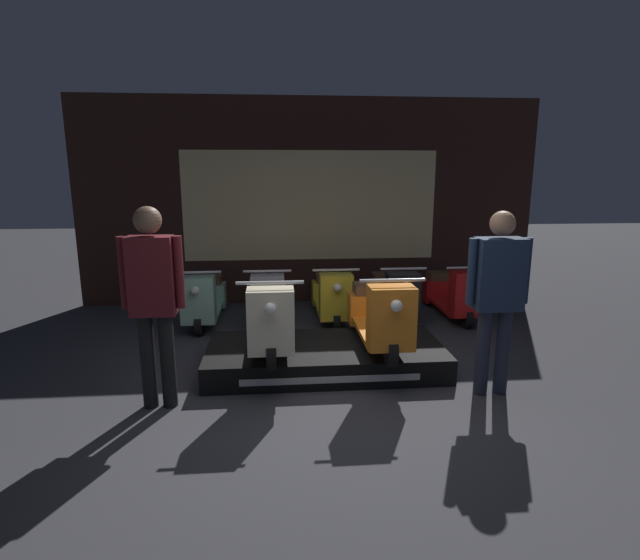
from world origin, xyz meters
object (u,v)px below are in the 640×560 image
person_left_browsing (153,293)px  person_right_browsing (498,288)px  scooter_backrow_4 (452,294)px  scooter_backrow_0 (205,299)px  scooter_backrow_2 (331,297)px  scooter_backrow_3 (392,295)px  scooter_display_left (272,318)px  scooter_backrow_1 (269,298)px  scooter_display_right (379,315)px

person_left_browsing → person_right_browsing: person_left_browsing is taller
scooter_backrow_4 → person_right_browsing: 2.72m
person_right_browsing → person_left_browsing: bearing=180.0°
scooter_backrow_0 → scooter_backrow_4: bearing=0.0°
scooter_backrow_2 → scooter_backrow_3: 0.89m
scooter_backrow_3 → person_left_browsing: bearing=-136.7°
scooter_backrow_0 → scooter_backrow_4: 3.56m
person_left_browsing → scooter_display_left: bearing=34.7°
scooter_backrow_1 → person_left_browsing: bearing=-110.2°
scooter_display_right → scooter_backrow_3: size_ratio=1.00×
scooter_backrow_2 → person_left_browsing: 3.25m
scooter_backrow_3 → person_left_browsing: (-2.73, -2.58, 0.73)m
scooter_backrow_1 → scooter_backrow_3: size_ratio=1.00×
scooter_backrow_4 → person_right_browsing: person_right_browsing is taller
scooter_display_left → scooter_backrow_2: (0.83, 1.88, -0.27)m
scooter_backrow_1 → scooter_backrow_2: size_ratio=1.00×
scooter_display_left → scooter_backrow_1: bearing=91.8°
scooter_display_left → scooter_backrow_4: size_ratio=1.00×
scooter_backrow_4 → scooter_backrow_2: bearing=180.0°
scooter_display_right → person_right_browsing: size_ratio=0.94×
scooter_display_right → scooter_backrow_4: (1.48, 1.88, -0.27)m
scooter_backrow_0 → scooter_backrow_1: 0.89m
scooter_display_left → person_right_browsing: person_right_browsing is taller
scooter_backrow_0 → scooter_backrow_1: (0.89, 0.00, 0.00)m
scooter_backrow_0 → scooter_backrow_1: size_ratio=1.00×
person_right_browsing → scooter_display_left: bearing=161.5°
scooter_display_left → person_left_browsing: size_ratio=0.91×
scooter_backrow_1 → scooter_backrow_4: bearing=0.0°
scooter_backrow_1 → person_right_browsing: bearing=-50.2°
scooter_display_right → scooter_backrow_0: scooter_display_right is taller
scooter_display_left → scooter_backrow_4: (2.61, 1.88, -0.27)m
scooter_backrow_1 → scooter_backrow_3: 1.78m
scooter_backrow_2 → scooter_backrow_3: same height
scooter_display_right → person_right_browsing: (0.96, -0.70, 0.44)m
scooter_backrow_3 → scooter_backrow_4: size_ratio=1.00×
scooter_display_right → scooter_backrow_1: 2.24m
scooter_backrow_1 → scooter_backrow_2: bearing=0.0°
scooter_display_right → scooter_backrow_2: scooter_display_right is taller
person_left_browsing → scooter_backrow_2: bearing=54.5°
scooter_backrow_3 → person_right_browsing: bearing=-82.0°
scooter_backrow_1 → person_right_browsing: size_ratio=0.94×
person_left_browsing → scooter_backrow_3: bearing=43.3°
scooter_display_right → scooter_backrow_2: size_ratio=1.00×
scooter_backrow_3 → person_right_browsing: (0.36, -2.58, 0.70)m
scooter_display_right → person_left_browsing: person_left_browsing is taller
scooter_backrow_2 → scooter_backrow_0: bearing=180.0°
scooter_backrow_4 → scooter_display_left: bearing=-144.3°
scooter_backrow_1 → scooter_backrow_4: same height
person_right_browsing → scooter_backrow_2: bearing=115.9°
scooter_display_left → scooter_backrow_0: (-0.95, 1.88, -0.27)m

